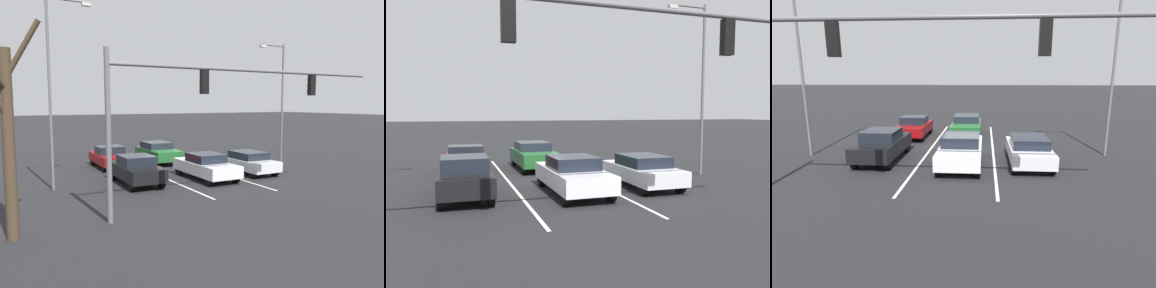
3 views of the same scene
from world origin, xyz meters
The scene contains 11 objects.
ground_plane centered at (0.00, 0.00, 0.00)m, with size 240.00×240.00×0.00m, color black.
lane_stripe_left_divider centered at (-1.81, 1.56, 0.01)m, with size 0.12×15.12×0.01m, color silver.
lane_stripe_center_divider centered at (1.81, 1.56, 0.01)m, with size 0.12×15.12×0.01m, color silver.
car_silver_leftlane_front centered at (-3.45, 4.47, 0.71)m, with size 1.88×4.40×1.36m.
car_black_rightlane_front centered at (3.81, 4.25, 0.81)m, with size 1.86×4.41×1.56m.
car_white_midlane_front centered at (-0.21, 4.84, 0.76)m, with size 1.94×4.71×1.47m.
car_darkgreen_midlane_second centered at (-0.07, -1.88, 0.80)m, with size 1.94×4.60×1.51m.
car_maroon_rightlane_second centered at (3.57, -1.55, 0.74)m, with size 1.93×4.15×1.45m.
traffic_signal_gantry centered at (2.59, 10.11, 4.65)m, with size 13.44×0.37×6.29m.
street_lamp_right_shoulder centered at (7.75, 3.72, 5.41)m, with size 2.18×0.24×9.48m.
street_lamp_left_shoulder centered at (-7.55, 2.66, 4.86)m, with size 2.12×0.24×8.43m.
Camera 3 is at (-1.32, 18.67, 4.19)m, focal length 28.00 mm.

